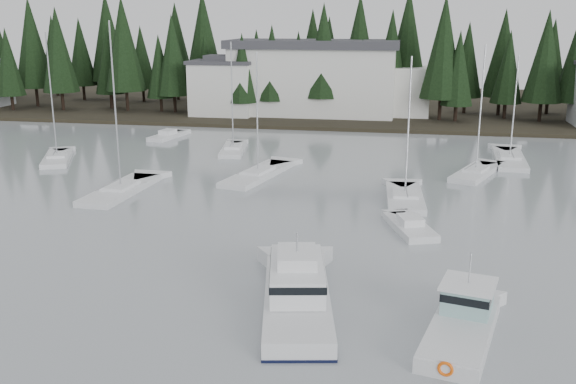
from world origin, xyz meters
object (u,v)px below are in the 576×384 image
house_west (224,87)px  lobster_boat_teal (462,326)px  sailboat_5 (233,151)px  cabin_cruiser_center (297,295)px  sailboat_0 (258,176)px  sailboat_8 (405,200)px  runabout_3 (168,137)px  runabout_1 (410,228)px  sailboat_7 (509,161)px  harbor_inn (327,79)px  sailboat_4 (58,160)px  sailboat_2 (476,174)px  sailboat_1 (121,192)px

house_west → lobster_boat_teal: 70.99m
sailboat_5 → cabin_cruiser_center: bearing=-169.3°
cabin_cruiser_center → sailboat_0: bearing=6.3°
sailboat_8 → cabin_cruiser_center: bearing=162.8°
lobster_boat_teal → runabout_3: lobster_boat_teal is taller
cabin_cruiser_center → lobster_boat_teal: (8.12, -1.53, -0.18)m
runabout_1 → sailboat_7: bearing=-41.4°
harbor_inn → sailboat_0: sailboat_0 is taller
sailboat_0 → runabout_3: bearing=54.4°
lobster_boat_teal → sailboat_4: size_ratio=0.59×
sailboat_0 → house_west: bearing=33.7°
sailboat_4 → runabout_1: sailboat_4 is taller
sailboat_8 → runabout_1: bearing=179.8°
sailboat_0 → sailboat_2: bearing=-64.9°
sailboat_1 → sailboat_2: (30.44, 12.23, -0.00)m
sailboat_4 → sailboat_7: (46.61, 8.53, -0.04)m
sailboat_1 → sailboat_5: sailboat_1 is taller
sailboat_5 → runabout_1: (19.55, -24.37, 0.05)m
sailboat_1 → sailboat_5: bearing=-11.7°
sailboat_5 → sailboat_7: bearing=-98.0°
sailboat_1 → sailboat_8: bearing=-82.5°
lobster_boat_teal → sailboat_2: sailboat_2 is taller
sailboat_7 → sailboat_8: (-10.59, -17.35, 0.01)m
sailboat_0 → sailboat_5: (-5.40, 10.87, 0.03)m
sailboat_2 → sailboat_8: 12.14m
sailboat_8 → runabout_3: (-29.42, 23.54, 0.07)m
lobster_boat_teal → sailboat_1: 34.09m
cabin_cruiser_center → runabout_3: bearing=17.3°
cabin_cruiser_center → sailboat_4: (-30.80, 30.33, -0.60)m
sailboat_0 → sailboat_7: size_ratio=1.06×
house_west → sailboat_5: 26.14m
harbor_inn → sailboat_7: bearing=-50.0°
cabin_cruiser_center → sailboat_4: sailboat_4 is taller
sailboat_8 → runabout_1: size_ratio=1.93×
sailboat_1 → sailboat_2: bearing=-65.3°
harbor_inn → runabout_1: harbor_inn is taller
sailboat_4 → sailboat_8: bearing=-127.8°
house_west → cabin_cruiser_center: (21.97, -62.63, -3.97)m
harbor_inn → sailboat_5: size_ratio=2.35×
house_west → harbor_inn: 15.45m
sailboat_1 → house_west: bearing=7.1°
sailboat_0 → lobster_boat_teal: bearing=-137.3°
lobster_boat_teal → sailboat_5: sailboat_5 is taller
cabin_cruiser_center → runabout_1: size_ratio=1.76×
sailboat_2 → runabout_3: sailboat_2 is taller
sailboat_2 → sailboat_8: bearing=169.5°
harbor_inn → lobster_boat_teal: 69.36m
sailboat_0 → runabout_1: size_ratio=1.91×
sailboat_4 → sailboat_0: bearing=-121.7°
sailboat_7 → sailboat_8: sailboat_8 is taller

